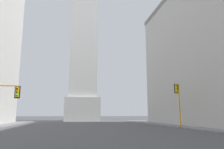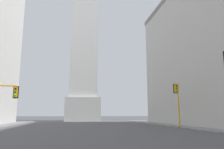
# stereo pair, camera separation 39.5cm
# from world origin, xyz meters

# --- Properties ---
(sidewalk_right) EXTENTS (5.00, 70.55, 0.15)m
(sidewalk_right) POSITION_xyz_m (14.44, 21.17, 0.07)
(sidewalk_right) COLOR slate
(sidewalk_right) RESTS_ON ground_plane
(obelisk) EXTENTS (9.18, 9.18, 68.26)m
(obelisk) POSITION_xyz_m (0.00, 58.79, 32.63)
(obelisk) COLOR silver
(obelisk) RESTS_ON ground_plane
(traffic_light_mid_right) EXTENTS (0.80, 0.53, 6.08)m
(traffic_light_mid_right) POSITION_xyz_m (11.91, 26.43, 4.00)
(traffic_light_mid_right) COLOR orange
(traffic_light_mid_right) RESTS_ON ground_plane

